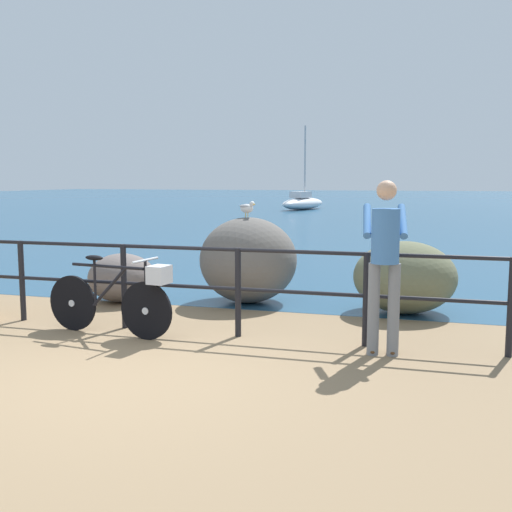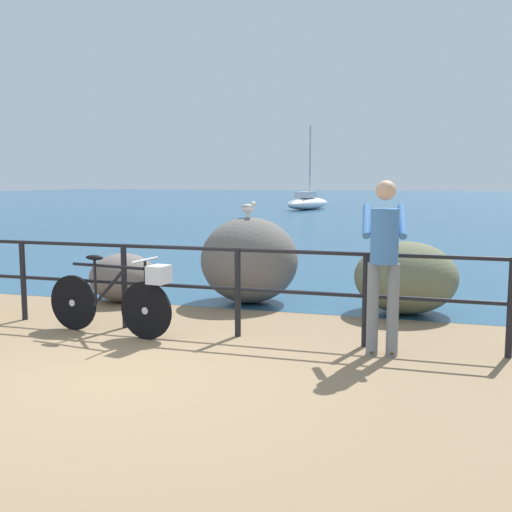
{
  "view_description": "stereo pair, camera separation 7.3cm",
  "coord_description": "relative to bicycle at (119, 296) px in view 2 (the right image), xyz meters",
  "views": [
    {
      "loc": [
        2.83,
        -4.78,
        1.79
      ],
      "look_at": [
        0.82,
        2.1,
        0.88
      ],
      "focal_mm": 42.72,
      "sensor_mm": 36.0,
      "label": 1
    },
    {
      "loc": [
        2.9,
        -4.76,
        1.79
      ],
      "look_at": [
        0.82,
        2.1,
        0.88
      ],
      "focal_mm": 42.72,
      "sensor_mm": 36.0,
      "label": 2
    }
  ],
  "objects": [
    {
      "name": "bicycle",
      "position": [
        0.0,
        0.0,
        0.0
      ],
      "size": [
        1.69,
        0.48,
        0.92
      ],
      "rotation": [
        0.0,
        0.0,
        -0.14
      ],
      "color": "black",
      "rests_on": "ground_plane"
    },
    {
      "name": "breakwater_boulder_main",
      "position": [
        0.85,
        2.28,
        0.16
      ],
      "size": [
        1.42,
        1.37,
        1.24
      ],
      "color": "#605B56",
      "rests_on": "ground"
    },
    {
      "name": "seagull",
      "position": [
        0.81,
        2.33,
        0.92
      ],
      "size": [
        0.32,
        0.24,
        0.23
      ],
      "rotation": [
        0.0,
        0.0,
        5.72
      ],
      "color": "gold",
      "rests_on": "breakwater_boulder_main"
    },
    {
      "name": "sailboat",
      "position": [
        -4.05,
        29.27,
        -0.04
      ],
      "size": [
        2.46,
        4.59,
        4.9
      ],
      "rotation": [
        0.0,
        0.0,
        1.29
      ],
      "color": "white",
      "rests_on": "sea_surface"
    },
    {
      "name": "sea_surface",
      "position": [
        0.59,
        46.76,
        -0.46
      ],
      "size": [
        120.0,
        90.0,
        0.01
      ],
      "primitive_type": "cube",
      "color": "navy",
      "rests_on": "ground_plane"
    },
    {
      "name": "promenade_railing",
      "position": [
        0.59,
        0.37,
        0.17
      ],
      "size": [
        7.28,
        0.07,
        1.02
      ],
      "color": "black",
      "rests_on": "ground_plane"
    },
    {
      "name": "person_at_railing",
      "position": [
        2.96,
        0.09,
        0.53
      ],
      "size": [
        0.5,
        0.66,
        1.78
      ],
      "rotation": [
        0.0,
        0.0,
        1.69
      ],
      "color": "slate",
      "rests_on": "ground_plane"
    },
    {
      "name": "breakwater_boulder_left",
      "position": [
        -0.94,
        1.79,
        -0.11
      ],
      "size": [
        1.0,
        0.95,
        0.71
      ],
      "color": "#675D59",
      "rests_on": "ground"
    },
    {
      "name": "breakwater_boulder_right",
      "position": [
        3.07,
        2.19,
        0.02
      ],
      "size": [
        1.37,
        1.25,
        0.97
      ],
      "color": "#626549",
      "rests_on": "ground"
    },
    {
      "name": "ground_plane",
      "position": [
        0.59,
        18.67,
        -0.51
      ],
      "size": [
        120.0,
        120.0,
        0.1
      ],
      "primitive_type": "cube",
      "color": "#846B4C"
    }
  ]
}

